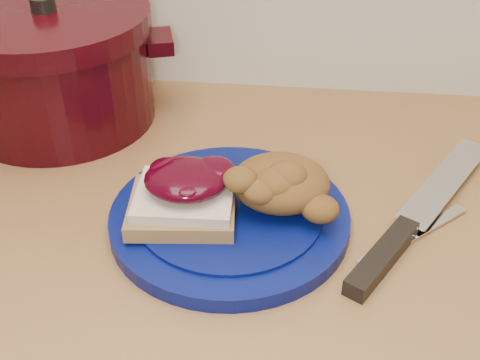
# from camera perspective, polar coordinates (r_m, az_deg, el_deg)

# --- Properties ---
(plate) EXTENTS (0.28, 0.28, 0.02)m
(plate) POSITION_cam_1_polar(r_m,az_deg,el_deg) (0.70, -0.99, -3.59)
(plate) COLOR #060E54
(plate) RESTS_ON wood_countertop
(sandwich) EXTENTS (0.13, 0.11, 0.06)m
(sandwich) POSITION_cam_1_polar(r_m,az_deg,el_deg) (0.68, -5.32, -1.33)
(sandwich) COLOR olive
(sandwich) RESTS_ON plate
(stuffing_mound) EXTENTS (0.11, 0.10, 0.06)m
(stuffing_mound) POSITION_cam_1_polar(r_m,az_deg,el_deg) (0.69, 3.87, -0.26)
(stuffing_mound) COLOR brown
(stuffing_mound) RESTS_ON plate
(chef_knife) EXTENTS (0.21, 0.32, 0.02)m
(chef_knife) POSITION_cam_1_polar(r_m,az_deg,el_deg) (0.70, 15.08, -4.94)
(chef_knife) COLOR black
(chef_knife) RESTS_ON wood_countertop
(butter_knife) EXTENTS (0.14, 0.12, 0.00)m
(butter_knife) POSITION_cam_1_polar(r_m,az_deg,el_deg) (0.72, 16.18, -5.00)
(butter_knife) COLOR silver
(butter_knife) RESTS_ON wood_countertop
(dutch_oven) EXTENTS (0.36, 0.36, 0.18)m
(dutch_oven) POSITION_cam_1_polar(r_m,az_deg,el_deg) (0.92, -17.16, 10.28)
(dutch_oven) COLOR black
(dutch_oven) RESTS_ON wood_countertop
(pepper_grinder) EXTENTS (0.05, 0.05, 0.12)m
(pepper_grinder) POSITION_cam_1_polar(r_m,az_deg,el_deg) (0.92, -14.87, 8.85)
(pepper_grinder) COLOR black
(pepper_grinder) RESTS_ON wood_countertop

